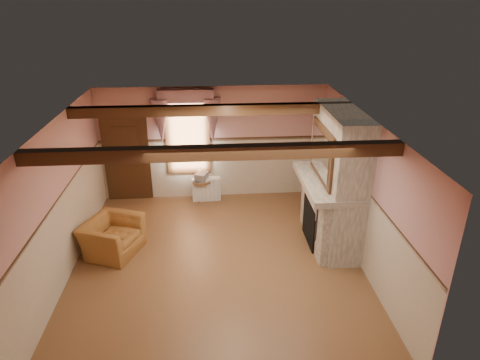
{
  "coord_description": "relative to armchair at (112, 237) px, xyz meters",
  "views": [
    {
      "loc": [
        -0.08,
        -6.96,
        4.83
      ],
      "look_at": [
        0.5,
        0.8,
        1.37
      ],
      "focal_mm": 32.0,
      "sensor_mm": 36.0,
      "label": 1
    }
  ],
  "objects": [
    {
      "name": "ceiling_beam_back",
      "position": [
        2.07,
        0.7,
        2.35
      ],
      "size": [
        5.5,
        0.18,
        0.2
      ],
      "primitive_type": "cube",
      "color": "black",
      "rests_on": "ceiling"
    },
    {
      "name": "fireplace",
      "position": [
        4.49,
        0.1,
        1.05
      ],
      "size": [
        0.85,
        2.0,
        2.8
      ],
      "primitive_type": "cube",
      "color": "gray",
      "rests_on": "floor"
    },
    {
      "name": "radiator",
      "position": [
        1.87,
        2.2,
        -0.05
      ],
      "size": [
        0.71,
        0.22,
        0.6
      ],
      "primitive_type": "cube",
      "rotation": [
        0.0,
        0.0,
        0.05
      ],
      "color": "white",
      "rests_on": "floor"
    },
    {
      "name": "book_stack",
      "position": [
        1.76,
        2.18,
        0.3
      ],
      "size": [
        0.35,
        0.39,
        0.2
      ],
      "primitive_type": "cube",
      "rotation": [
        0.0,
        0.0,
        -0.34
      ],
      "color": "#B7AD8C",
      "rests_on": "side_table"
    },
    {
      "name": "firebox",
      "position": [
        4.07,
        0.1,
        0.1
      ],
      "size": [
        0.2,
        0.95,
        0.9
      ],
      "primitive_type": "cube",
      "color": "black",
      "rests_on": "floor"
    },
    {
      "name": "floor",
      "position": [
        2.07,
        -0.5,
        -0.35
      ],
      "size": [
        5.5,
        6.0,
        0.01
      ],
      "primitive_type": "cube",
      "color": "brown",
      "rests_on": "ground"
    },
    {
      "name": "overmantel_mirror",
      "position": [
        4.13,
        0.1,
        1.62
      ],
      "size": [
        0.06,
        1.44,
        1.04
      ],
      "primitive_type": "cube",
      "color": "silver",
      "rests_on": "fireplace"
    },
    {
      "name": "candle_red",
      "position": [
        4.31,
        -0.29,
        1.15
      ],
      "size": [
        0.06,
        0.06,
        0.16
      ],
      "primitive_type": "cylinder",
      "color": "#B61631",
      "rests_on": "mantel"
    },
    {
      "name": "wall_back",
      "position": [
        2.07,
        2.5,
        1.05
      ],
      "size": [
        5.5,
        0.02,
        2.8
      ],
      "primitive_type": "cube",
      "color": "tan",
      "rests_on": "floor"
    },
    {
      "name": "oil_lamp",
      "position": [
        4.31,
        0.42,
        1.21
      ],
      "size": [
        0.11,
        0.11,
        0.28
      ],
      "primitive_type": "cylinder",
      "color": "#C58637",
      "rests_on": "mantel"
    },
    {
      "name": "door",
      "position": [
        -0.03,
        2.44,
        0.7
      ],
      "size": [
        1.1,
        0.1,
        2.1
      ],
      "primitive_type": "cube",
      "color": "black",
      "rests_on": "floor"
    },
    {
      "name": "bowl",
      "position": [
        4.31,
        0.16,
        1.11
      ],
      "size": [
        0.36,
        0.36,
        0.09
      ],
      "primitive_type": "imported",
      "color": "brown",
      "rests_on": "mantel"
    },
    {
      "name": "ceiling_beam_front",
      "position": [
        2.07,
        -1.7,
        2.35
      ],
      "size": [
        5.5,
        0.18,
        0.2
      ],
      "primitive_type": "cube",
      "color": "black",
      "rests_on": "ceiling"
    },
    {
      "name": "mantel_clock",
      "position": [
        4.31,
        0.74,
        1.17
      ],
      "size": [
        0.14,
        0.24,
        0.2
      ],
      "primitive_type": "cube",
      "color": "black",
      "rests_on": "mantel"
    },
    {
      "name": "side_table",
      "position": [
        1.76,
        2.18,
        -0.08
      ],
      "size": [
        0.57,
        0.57,
        0.55
      ],
      "primitive_type": "cylinder",
      "rotation": [
        0.0,
        0.0,
        -0.23
      ],
      "color": "brown",
      "rests_on": "floor"
    },
    {
      "name": "ceiling",
      "position": [
        2.07,
        -0.5,
        2.45
      ],
      "size": [
        5.5,
        6.0,
        0.01
      ],
      "primitive_type": "cube",
      "color": "silver",
      "rests_on": "wall_back"
    },
    {
      "name": "window",
      "position": [
        1.47,
        2.47,
        1.3
      ],
      "size": [
        1.06,
        0.08,
        2.02
      ],
      "primitive_type": "cube",
      "color": "white",
      "rests_on": "wall_back"
    },
    {
      "name": "jar_yellow",
      "position": [
        4.31,
        -0.43,
        1.13
      ],
      "size": [
        0.06,
        0.06,
        0.12
      ],
      "primitive_type": "cylinder",
      "color": "gold",
      "rests_on": "mantel"
    },
    {
      "name": "wall_front",
      "position": [
        2.07,
        -3.5,
        1.05
      ],
      "size": [
        5.5,
        0.02,
        2.8
      ],
      "primitive_type": "cube",
      "color": "tan",
      "rests_on": "floor"
    },
    {
      "name": "window_drapes",
      "position": [
        1.47,
        2.38,
        1.9
      ],
      "size": [
        1.3,
        0.14,
        1.4
      ],
      "primitive_type": "cube",
      "color": "gray",
      "rests_on": "wall_back"
    },
    {
      "name": "wainscot",
      "position": [
        2.07,
        -0.5,
        0.4
      ],
      "size": [
        5.5,
        6.0,
        1.5
      ],
      "primitive_type": null,
      "color": "beige",
      "rests_on": "floor"
    },
    {
      "name": "armchair",
      "position": [
        0.0,
        0.0,
        0.0
      ],
      "size": [
        1.28,
        1.36,
        0.7
      ],
      "primitive_type": "imported",
      "rotation": [
        0.0,
        0.0,
        1.19
      ],
      "color": "#9E662D",
      "rests_on": "floor"
    },
    {
      "name": "chair_rail",
      "position": [
        2.07,
        -0.5,
        1.15
      ],
      "size": [
        5.5,
        6.0,
        0.08
      ],
      "primitive_type": null,
      "color": "black",
      "rests_on": "wainscot"
    },
    {
      "name": "wall_right",
      "position": [
        4.82,
        -0.5,
        1.05
      ],
      "size": [
        0.02,
        6.0,
        2.8
      ],
      "primitive_type": "cube",
      "color": "tan",
      "rests_on": "floor"
    },
    {
      "name": "mantel",
      "position": [
        4.31,
        0.1,
        1.01
      ],
      "size": [
        1.05,
        2.05,
        0.12
      ],
      "primitive_type": "cube",
      "color": "gray",
      "rests_on": "fireplace"
    },
    {
      "name": "wall_left",
      "position": [
        -0.68,
        -0.5,
        1.05
      ],
      "size": [
        0.02,
        6.0,
        2.8
      ],
      "primitive_type": "cube",
      "color": "tan",
      "rests_on": "floor"
    }
  ]
}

